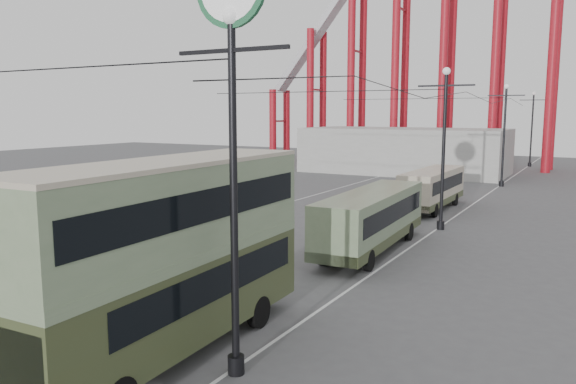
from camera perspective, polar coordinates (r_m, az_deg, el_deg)
The scene contains 11 objects.
ground at distance 21.00m, azimuth -13.38°, elevation -11.04°, with size 160.00×160.00×0.00m, color #4B4B4E.
road_markings at distance 37.72m, azimuth 6.32°, elevation -2.32°, with size 12.52×120.00×0.01m.
lamp_post_near at distance 14.03m, azimuth -5.72°, elevation 12.35°, with size 3.20×0.44×10.80m.
lamp_post_mid at distance 33.51m, azimuth 15.52°, elevation 4.17°, with size 3.20×0.44×9.32m.
lamp_post_far at distance 55.09m, azimuth 21.09°, elevation 5.36°, with size 3.20×0.44×9.32m.
lamp_post_distant at distance 76.91m, azimuth 23.52°, elevation 5.87°, with size 3.20×0.44×9.32m.
fairground_shed at distance 64.66m, azimuth 11.69°, elevation 4.13°, with size 22.00×10.00×5.00m, color #989793.
double_decker_bus at distance 15.91m, azimuth -12.01°, elevation -5.58°, with size 2.94×10.37×5.53m.
single_decker_green at distance 27.92m, azimuth 8.49°, elevation -2.61°, with size 2.83×10.50×2.94m.
single_decker_cream at distance 40.70m, azimuth 14.45°, elevation 0.47°, with size 2.40×9.02×2.79m.
pedestrian at distance 28.03m, azimuth 4.94°, elevation -4.15°, with size 0.63×0.42×1.74m, color black.
Camera 1 is at (13.62, -14.46, 6.82)m, focal length 35.00 mm.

